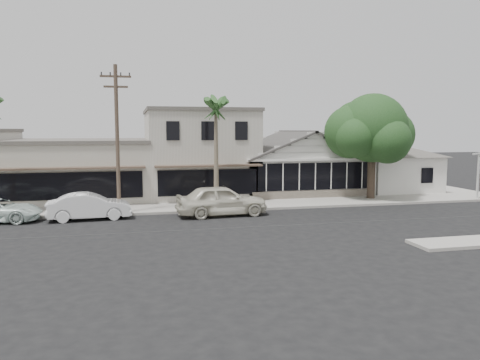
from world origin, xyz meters
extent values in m
plane|color=black|center=(0.00, 0.00, 0.00)|extent=(140.00, 140.00, 0.00)
cube|color=#9E9991|center=(-8.00, 6.75, 0.07)|extent=(90.00, 3.50, 0.15)
cube|color=white|center=(5.00, 12.50, 1.50)|extent=(10.00, 8.00, 3.00)
cube|color=black|center=(5.00, 8.44, 1.75)|extent=(8.80, 0.10, 2.00)
cube|color=#60564C|center=(5.00, 8.45, 0.35)|extent=(9.60, 0.18, 0.70)
cube|color=white|center=(13.20, 11.50, 1.50)|extent=(6.00, 6.00, 3.00)
cube|color=white|center=(16.40, 5.30, 1.65)|extent=(0.12, 0.12, 3.30)
cube|color=beige|center=(-3.00, 13.50, 3.25)|extent=(8.00, 10.00, 6.50)
cube|color=beige|center=(-12.00, 13.50, 2.10)|extent=(10.00, 10.00, 4.20)
cylinder|color=brown|center=(-9.00, 5.20, 4.50)|extent=(0.24, 0.24, 9.00)
cube|color=brown|center=(-9.00, 5.20, 8.30)|extent=(1.80, 0.12, 0.12)
cube|color=brown|center=(-9.00, 5.20, 7.70)|extent=(1.40, 0.12, 0.12)
imported|color=beige|center=(-2.96, 3.70, 0.93)|extent=(5.62, 2.57, 1.87)
imported|color=white|center=(-10.64, 4.19, 0.77)|extent=(4.80, 1.98, 1.55)
cylinder|color=#45382A|center=(8.94, 7.32, 1.54)|extent=(0.58, 0.58, 3.08)
sphere|color=#1C3C18|center=(8.94, 7.32, 5.29)|extent=(5.00, 5.00, 5.00)
sphere|color=#1C3C18|center=(10.67, 7.89, 4.81)|extent=(3.66, 3.66, 3.66)
sphere|color=#1C3C18|center=(7.40, 7.70, 5.00)|extent=(3.85, 3.85, 3.85)
sphere|color=#1C3C18|center=(9.33, 5.87, 4.42)|extent=(3.27, 3.27, 3.27)
sphere|color=#1C3C18|center=(8.36, 8.85, 5.58)|extent=(3.46, 3.46, 3.46)
sphere|color=#1C3C18|center=(10.10, 8.66, 5.96)|extent=(3.08, 3.08, 3.08)
sphere|color=#1C3C18|center=(7.21, 6.55, 4.62)|extent=(2.89, 2.89, 2.89)
cone|color=#726651|center=(-2.77, 6.53, 3.18)|extent=(0.37, 0.37, 6.37)
camera|label=1|loc=(-8.23, -23.74, 5.19)|focal=35.00mm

